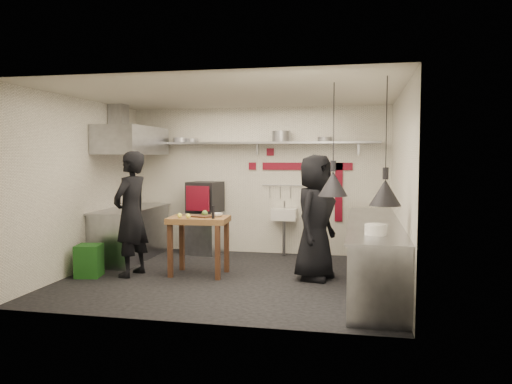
% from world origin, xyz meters
% --- Properties ---
extents(floor, '(5.00, 5.00, 0.00)m').
position_xyz_m(floor, '(0.00, 0.00, 0.00)').
color(floor, black).
rests_on(floor, ground).
extents(ceiling, '(5.00, 5.00, 0.00)m').
position_xyz_m(ceiling, '(0.00, 0.00, 2.80)').
color(ceiling, beige).
rests_on(ceiling, floor).
extents(wall_back, '(5.00, 0.04, 2.80)m').
position_xyz_m(wall_back, '(0.00, 2.10, 1.40)').
color(wall_back, white).
rests_on(wall_back, floor).
extents(wall_front, '(5.00, 0.04, 2.80)m').
position_xyz_m(wall_front, '(0.00, -2.10, 1.40)').
color(wall_front, white).
rests_on(wall_front, floor).
extents(wall_left, '(0.04, 4.20, 2.80)m').
position_xyz_m(wall_left, '(-2.50, 0.00, 1.40)').
color(wall_left, white).
rests_on(wall_left, floor).
extents(wall_right, '(0.04, 4.20, 2.80)m').
position_xyz_m(wall_right, '(2.50, 0.00, 1.40)').
color(wall_right, white).
rests_on(wall_right, floor).
extents(red_band_horiz, '(1.70, 0.02, 0.14)m').
position_xyz_m(red_band_horiz, '(0.95, 2.08, 1.68)').
color(red_band_horiz, maroon).
rests_on(red_band_horiz, wall_back).
extents(red_band_vert, '(0.14, 0.02, 1.10)m').
position_xyz_m(red_band_vert, '(1.55, 2.08, 1.20)').
color(red_band_vert, maroon).
rests_on(red_band_vert, wall_back).
extents(red_tile_a, '(0.14, 0.02, 0.14)m').
position_xyz_m(red_tile_a, '(0.25, 2.08, 1.95)').
color(red_tile_a, maroon).
rests_on(red_tile_a, wall_back).
extents(red_tile_b, '(0.14, 0.02, 0.14)m').
position_xyz_m(red_tile_b, '(-0.10, 2.08, 1.68)').
color(red_tile_b, maroon).
rests_on(red_tile_b, wall_back).
extents(back_shelf, '(4.60, 0.34, 0.04)m').
position_xyz_m(back_shelf, '(0.00, 1.92, 2.12)').
color(back_shelf, gray).
rests_on(back_shelf, wall_back).
extents(shelf_bracket_left, '(0.04, 0.06, 0.24)m').
position_xyz_m(shelf_bracket_left, '(-1.90, 2.07, 2.02)').
color(shelf_bracket_left, gray).
rests_on(shelf_bracket_left, wall_back).
extents(shelf_bracket_mid, '(0.04, 0.06, 0.24)m').
position_xyz_m(shelf_bracket_mid, '(0.00, 2.07, 2.02)').
color(shelf_bracket_mid, gray).
rests_on(shelf_bracket_mid, wall_back).
extents(shelf_bracket_right, '(0.04, 0.06, 0.24)m').
position_xyz_m(shelf_bracket_right, '(1.90, 2.07, 2.02)').
color(shelf_bracket_right, gray).
rests_on(shelf_bracket_right, wall_back).
extents(pan_far_left, '(0.31, 0.31, 0.09)m').
position_xyz_m(pan_far_left, '(-1.49, 1.92, 2.19)').
color(pan_far_left, gray).
rests_on(pan_far_left, back_shelf).
extents(pan_mid_left, '(0.34, 0.34, 0.07)m').
position_xyz_m(pan_mid_left, '(-1.27, 1.92, 2.18)').
color(pan_mid_left, gray).
rests_on(pan_mid_left, back_shelf).
extents(stock_pot, '(0.36, 0.36, 0.20)m').
position_xyz_m(stock_pot, '(0.49, 1.92, 2.24)').
color(stock_pot, gray).
rests_on(stock_pot, back_shelf).
extents(pan_right, '(0.28, 0.28, 0.08)m').
position_xyz_m(pan_right, '(1.29, 1.92, 2.18)').
color(pan_right, gray).
rests_on(pan_right, back_shelf).
extents(oven_stand, '(0.73, 0.68, 0.80)m').
position_xyz_m(oven_stand, '(-0.99, 1.78, 0.40)').
color(oven_stand, gray).
rests_on(oven_stand, floor).
extents(combi_oven, '(0.66, 0.63, 0.58)m').
position_xyz_m(combi_oven, '(-0.97, 1.81, 1.09)').
color(combi_oven, black).
rests_on(combi_oven, oven_stand).
extents(oven_door, '(0.47, 0.11, 0.46)m').
position_xyz_m(oven_door, '(-1.01, 1.47, 1.09)').
color(oven_door, maroon).
rests_on(oven_door, combi_oven).
extents(oven_glass, '(0.37, 0.08, 0.34)m').
position_xyz_m(oven_glass, '(-0.96, 1.50, 1.09)').
color(oven_glass, black).
rests_on(oven_glass, oven_door).
extents(hand_sink, '(0.46, 0.34, 0.22)m').
position_xyz_m(hand_sink, '(0.55, 1.92, 0.78)').
color(hand_sink, silver).
rests_on(hand_sink, wall_back).
extents(sink_tap, '(0.03, 0.03, 0.14)m').
position_xyz_m(sink_tap, '(0.55, 1.92, 0.96)').
color(sink_tap, gray).
rests_on(sink_tap, hand_sink).
extents(sink_drain, '(0.06, 0.06, 0.66)m').
position_xyz_m(sink_drain, '(0.55, 1.88, 0.34)').
color(sink_drain, gray).
rests_on(sink_drain, floor).
extents(utensil_rail, '(0.90, 0.02, 0.02)m').
position_xyz_m(utensil_rail, '(0.55, 2.06, 1.32)').
color(utensil_rail, gray).
rests_on(utensil_rail, wall_back).
extents(counter_right, '(0.70, 3.80, 0.90)m').
position_xyz_m(counter_right, '(2.15, 0.00, 0.45)').
color(counter_right, gray).
rests_on(counter_right, floor).
extents(counter_right_top, '(0.76, 3.90, 0.03)m').
position_xyz_m(counter_right_top, '(2.15, 0.00, 0.92)').
color(counter_right_top, gray).
rests_on(counter_right_top, counter_right).
extents(plate_stack, '(0.30, 0.30, 0.13)m').
position_xyz_m(plate_stack, '(2.12, -1.25, 1.00)').
color(plate_stack, silver).
rests_on(plate_stack, counter_right_top).
extents(small_bowl_right, '(0.22, 0.22, 0.05)m').
position_xyz_m(small_bowl_right, '(2.10, -0.87, 0.96)').
color(small_bowl_right, silver).
rests_on(small_bowl_right, counter_right_top).
extents(counter_left, '(0.70, 1.90, 0.90)m').
position_xyz_m(counter_left, '(-2.15, 1.05, 0.45)').
color(counter_left, gray).
rests_on(counter_left, floor).
extents(counter_left_top, '(0.76, 2.00, 0.03)m').
position_xyz_m(counter_left_top, '(-2.15, 1.05, 0.92)').
color(counter_left_top, gray).
rests_on(counter_left_top, counter_left).
extents(extractor_hood, '(0.78, 1.60, 0.50)m').
position_xyz_m(extractor_hood, '(-2.10, 1.05, 2.15)').
color(extractor_hood, gray).
rests_on(extractor_hood, ceiling).
extents(hood_duct, '(0.28, 0.28, 0.50)m').
position_xyz_m(hood_duct, '(-2.35, 1.05, 2.55)').
color(hood_duct, gray).
rests_on(hood_duct, ceiling).
extents(green_bin, '(0.43, 0.43, 0.50)m').
position_xyz_m(green_bin, '(-2.18, -0.36, 0.25)').
color(green_bin, '#195317').
rests_on(green_bin, floor).
extents(prep_table, '(0.96, 0.70, 0.92)m').
position_xyz_m(prep_table, '(-0.54, 0.11, 0.46)').
color(prep_table, brown).
rests_on(prep_table, floor).
extents(cutting_board, '(0.36, 0.32, 0.02)m').
position_xyz_m(cutting_board, '(-0.47, 0.09, 0.93)').
color(cutting_board, '#492A1A').
rests_on(cutting_board, prep_table).
extents(pepper_mill, '(0.06, 0.06, 0.20)m').
position_xyz_m(pepper_mill, '(-0.25, -0.07, 1.02)').
color(pepper_mill, black).
rests_on(pepper_mill, prep_table).
extents(lemon_a, '(0.09, 0.09, 0.07)m').
position_xyz_m(lemon_a, '(-0.78, -0.10, 0.96)').
color(lemon_a, '#F5F740').
rests_on(lemon_a, prep_table).
extents(lemon_b, '(0.08, 0.08, 0.07)m').
position_xyz_m(lemon_b, '(-0.64, -0.11, 0.96)').
color(lemon_b, '#F5F740').
rests_on(lemon_b, prep_table).
extents(veg_ball, '(0.11, 0.11, 0.10)m').
position_xyz_m(veg_ball, '(-0.46, 0.18, 0.97)').
color(veg_ball, '#597F36').
rests_on(veg_ball, prep_table).
extents(steel_tray, '(0.19, 0.15, 0.03)m').
position_xyz_m(steel_tray, '(-0.85, 0.23, 0.94)').
color(steel_tray, gray).
rests_on(steel_tray, prep_table).
extents(bowl, '(0.21, 0.21, 0.06)m').
position_xyz_m(bowl, '(-0.27, 0.19, 0.95)').
color(bowl, silver).
rests_on(bowl, prep_table).
extents(heat_lamp_near, '(0.42, 0.42, 1.44)m').
position_xyz_m(heat_lamp_near, '(1.59, -0.89, 2.08)').
color(heat_lamp_near, black).
rests_on(heat_lamp_near, ceiling).
extents(heat_lamp_far, '(0.44, 0.44, 1.51)m').
position_xyz_m(heat_lamp_far, '(2.22, -1.30, 2.05)').
color(heat_lamp_far, black).
rests_on(heat_lamp_far, ceiling).
extents(chef_left, '(0.59, 0.79, 1.95)m').
position_xyz_m(chef_left, '(-1.56, -0.15, 0.97)').
color(chef_left, black).
rests_on(chef_left, floor).
extents(chef_right, '(0.86, 1.07, 1.90)m').
position_xyz_m(chef_right, '(1.27, 0.20, 0.95)').
color(chef_right, black).
rests_on(chef_right, floor).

